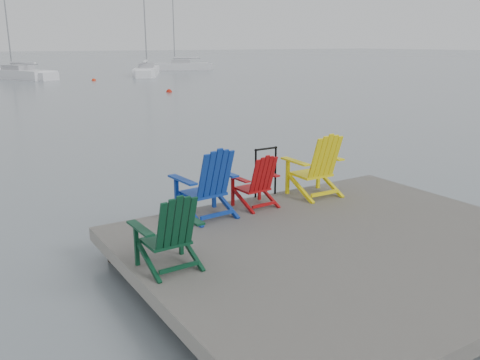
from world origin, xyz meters
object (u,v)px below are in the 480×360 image
buoy_c (169,92)px  sailboat_mid (147,72)px  chair_blue (208,183)px  chair_yellow (317,165)px  buoy_d (94,81)px  handrail (266,167)px  chair_red (257,181)px  sailboat_near (16,74)px  sailboat_far (178,67)px  chair_green (170,231)px

buoy_c → sailboat_mid: bearing=72.5°
chair_blue → chair_yellow: (2.25, -0.00, 0.01)m
buoy_c → buoy_d: 13.31m
handrail → chair_red: 0.70m
chair_blue → sailboat_near: size_ratio=0.09×
handrail → sailboat_mid: 44.47m
handrail → buoy_c: bearing=69.6°
chair_blue → sailboat_far: sailboat_far is taller
chair_red → buoy_c: size_ratio=2.26×
chair_red → buoy_c: chair_red is taller
handrail → chair_green: size_ratio=0.91×
chair_green → sailboat_near: sailboat_near is taller
chair_yellow → sailboat_mid: (13.85, 42.49, -0.73)m
sailboat_near → buoy_c: bearing=-96.2°
chair_blue → buoy_d: bearing=71.7°
chair_green → chair_blue: chair_blue is taller
chair_green → sailboat_far: 57.47m
handrail → chair_green: 3.40m
chair_blue → sailboat_mid: sailboat_mid is taller
chair_yellow → chair_red: bearing=179.7°
chair_yellow → buoy_d: (7.12, 38.05, -1.09)m
sailboat_far → buoy_c: size_ratio=25.06×
chair_red → sailboat_mid: bearing=67.1°
chair_green → buoy_c: bearing=64.2°
chair_blue → buoy_d: size_ratio=3.05×
handrail → buoy_d: 38.39m
sailboat_near → sailboat_mid: 12.18m
chair_green → chair_red: size_ratio=1.08×
sailboat_far → buoy_d: sailboat_far is taller
chair_red → chair_yellow: (1.29, -0.03, 0.12)m
chair_green → chair_blue: (1.32, 1.45, 0.08)m
chair_yellow → buoy_d: bearing=80.5°
chair_red → sailboat_near: (3.15, 44.60, -0.61)m
chair_green → sailboat_near: bearing=81.8°
chair_blue → buoy_d: (9.37, 38.05, -1.08)m
chair_yellow → sailboat_mid: bearing=73.0°
buoy_d → chair_green: bearing=-105.1°
chair_green → sailboat_near: size_ratio=0.08×
sailboat_far → chair_blue: bearing=178.5°
sailboat_far → sailboat_near: bearing=130.2°
chair_blue → sailboat_far: bearing=60.7°
chair_red → buoy_d: 38.95m
buoy_d → sailboat_near: bearing=128.6°
handrail → buoy_d: (7.90, 37.55, -1.04)m
sailboat_far → buoy_c: bearing=176.8°
chair_blue → sailboat_mid: (16.10, 42.49, -0.72)m
sailboat_near → chair_green: bearing=-120.9°
chair_blue → buoy_c: bearing=62.6°
chair_red → sailboat_near: sailboat_near is taller
handrail → sailboat_mid: size_ratio=0.08×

